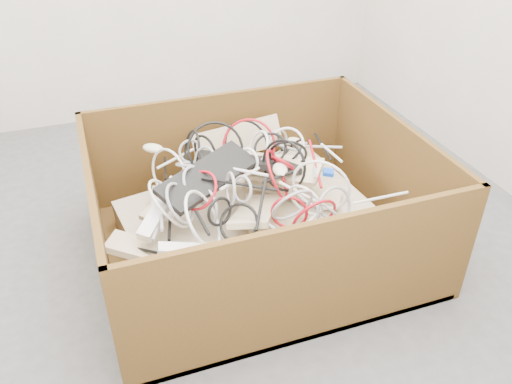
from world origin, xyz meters
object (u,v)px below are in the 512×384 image
object	(u,v)px
power_strip_right	(202,253)
vga_plug	(328,172)
power_strip_left	(161,208)
cardboard_box	(253,227)

from	to	relation	value
power_strip_right	vga_plug	bearing A→B (deg)	34.65
power_strip_left	cardboard_box	bearing A→B (deg)	-42.72
cardboard_box	power_strip_left	bearing A→B (deg)	-171.76
power_strip_left	vga_plug	world-z (taller)	power_strip_left
cardboard_box	power_strip_left	world-z (taller)	cardboard_box
vga_plug	power_strip_right	bearing A→B (deg)	-131.85
power_strip_right	cardboard_box	bearing A→B (deg)	57.36
power_strip_left	power_strip_right	bearing A→B (deg)	-123.19
power_strip_right	vga_plug	world-z (taller)	same
power_strip_left	vga_plug	xyz separation A→B (m)	(0.71, 0.01, 0.01)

